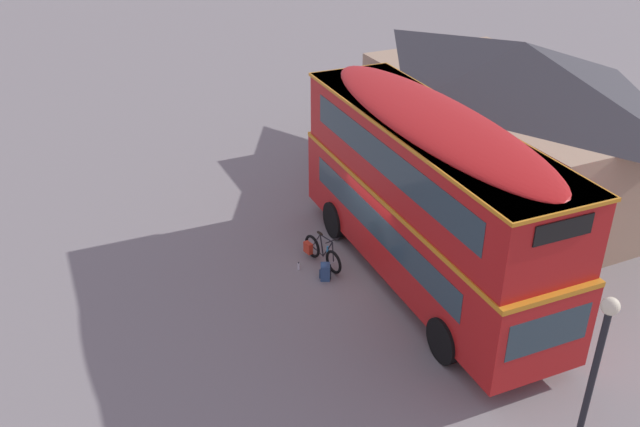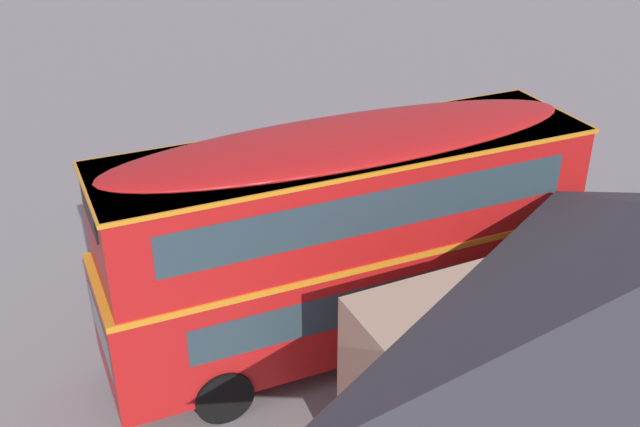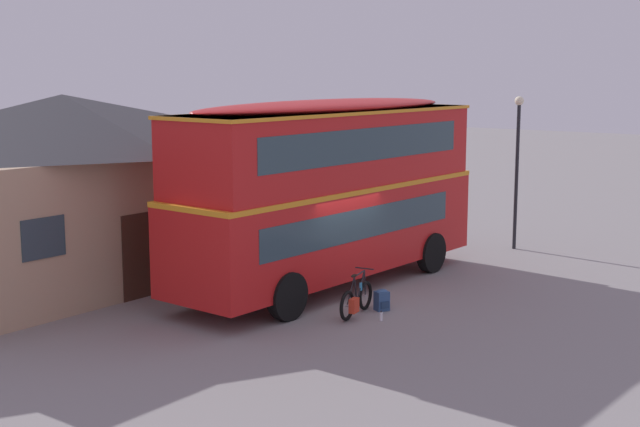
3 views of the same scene
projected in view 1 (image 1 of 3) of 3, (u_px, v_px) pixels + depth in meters
The scene contains 7 objects.
ground_plane at pixel (379, 269), 19.25m from camera, with size 120.00×120.00×0.00m, color gray.
double_decker_bus at pixel (427, 193), 17.55m from camera, with size 9.84×2.99×4.79m.
touring_bicycle at pixel (321, 252), 19.33m from camera, with size 1.67×0.63×1.01m.
backpack_on_ground at pixel (325, 271), 18.72m from camera, with size 0.38×0.38×0.50m.
water_bottle_clear_plastic at pixel (299, 266), 19.21m from camera, with size 0.07×0.07×0.23m.
pub_building at pixel (515, 115), 22.69m from camera, with size 11.31×6.16×4.90m.
street_lamp at pixel (589, 392), 10.97m from camera, with size 0.28×0.28×4.72m.
Camera 1 is at (13.74, -8.50, 10.71)m, focal length 39.05 mm.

